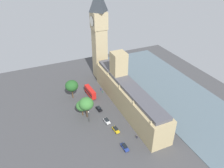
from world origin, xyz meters
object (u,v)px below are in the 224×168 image
object	(u,v)px
car_black_kerbside	(99,109)
pedestrian_corner	(137,137)
double_decker_bus_near_tower	(90,92)
street_lamp_slot_11	(89,115)
car_yellow_cab_by_river_gate	(116,129)
pedestrian_trailing	(101,89)
clock_tower	(99,33)
plane_tree_under_trees	(72,86)
pedestrian_far_end	(103,92)
car_blue_midblock	(125,147)
plane_tree_opposite_hall	(86,104)
parliament_building	(127,93)
car_white_leading	(107,121)
plane_tree_slot_10	(82,106)

from	to	relation	value
car_black_kerbside	pedestrian_corner	bearing A→B (deg)	101.79
double_decker_bus_near_tower	street_lamp_slot_11	size ratio (longest dim) A/B	1.66
car_yellow_cab_by_river_gate	pedestrian_trailing	size ratio (longest dim) A/B	2.74
car_black_kerbside	clock_tower	bearing A→B (deg)	-118.62
plane_tree_under_trees	car_yellow_cab_by_river_gate	bearing A→B (deg)	107.50
clock_tower	pedestrian_far_end	bearing A→B (deg)	71.92
car_blue_midblock	car_yellow_cab_by_river_gate	bearing A→B (deg)	-97.45
car_blue_midblock	plane_tree_opposite_hall	world-z (taller)	plane_tree_opposite_hall
clock_tower	street_lamp_slot_11	size ratio (longest dim) A/B	8.60
parliament_building	car_white_leading	bearing A→B (deg)	28.66
plane_tree_slot_10	parliament_building	bearing A→B (deg)	175.77
plane_tree_under_trees	plane_tree_opposite_hall	bearing A→B (deg)	95.68
car_blue_midblock	plane_tree_opposite_hall	size ratio (longest dim) A/B	0.42
car_black_kerbside	pedestrian_far_end	bearing A→B (deg)	-124.68
clock_tower	car_black_kerbside	distance (m)	45.38
pedestrian_trailing	plane_tree_under_trees	size ratio (longest dim) A/B	0.15
car_white_leading	pedestrian_trailing	bearing A→B (deg)	-110.86
pedestrian_far_end	street_lamp_slot_11	distance (m)	26.01
pedestrian_corner	parliament_building	bearing A→B (deg)	-43.80
car_yellow_cab_by_river_gate	plane_tree_slot_10	bearing A→B (deg)	-63.22
clock_tower	car_black_kerbside	size ratio (longest dim) A/B	12.77
double_decker_bus_near_tower	pedestrian_corner	bearing A→B (deg)	-83.16
car_yellow_cab_by_river_gate	car_blue_midblock	bearing A→B (deg)	80.08
car_yellow_cab_by_river_gate	street_lamp_slot_11	xyz separation A→B (m)	(9.02, -10.70, 3.58)
car_black_kerbside	car_blue_midblock	world-z (taller)	same
parliament_building	car_yellow_cab_by_river_gate	size ratio (longest dim) A/B	13.89
double_decker_bus_near_tower	street_lamp_slot_11	bearing A→B (deg)	-115.09
plane_tree_opposite_hall	plane_tree_slot_10	bearing A→B (deg)	-54.99
pedestrian_corner	clock_tower	bearing A→B (deg)	-33.85
parliament_building	car_yellow_cab_by_river_gate	bearing A→B (deg)	49.10
clock_tower	car_black_kerbside	bearing A→B (deg)	67.08
car_white_leading	plane_tree_slot_10	world-z (taller)	plane_tree_slot_10
car_black_kerbside	plane_tree_under_trees	xyz separation A→B (m)	(9.15, -16.25, 6.86)
pedestrian_far_end	plane_tree_under_trees	size ratio (longest dim) A/B	0.14
parliament_building	plane_tree_opposite_hall	distance (m)	21.71
clock_tower	plane_tree_slot_10	distance (m)	46.57
parliament_building	clock_tower	distance (m)	41.03
parliament_building	car_blue_midblock	xyz separation A→B (m)	(14.03, 25.85, -6.93)
car_black_kerbside	car_white_leading	xyz separation A→B (m)	(0.00, 10.16, 0.00)
double_decker_bus_near_tower	plane_tree_slot_10	xyz separation A→B (m)	(9.07, 14.59, 3.24)
car_white_leading	car_yellow_cab_by_river_gate	xyz separation A→B (m)	(-1.43, 7.13, -0.00)
pedestrian_far_end	pedestrian_corner	bearing A→B (deg)	136.26
pedestrian_far_end	plane_tree_opposite_hall	xyz separation A→B (m)	(15.05, 16.77, 7.41)
parliament_building	pedestrian_far_end	size ratio (longest dim) A/B	41.39
car_blue_midblock	street_lamp_slot_11	distance (m)	23.24
clock_tower	pedestrian_corner	size ratio (longest dim) A/B	32.53
car_black_kerbside	plane_tree_under_trees	size ratio (longest dim) A/B	0.40
parliament_building	plane_tree_slot_10	bearing A→B (deg)	-4.23
pedestrian_corner	plane_tree_under_trees	world-z (taller)	plane_tree_under_trees
car_black_kerbside	car_yellow_cab_by_river_gate	world-z (taller)	same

